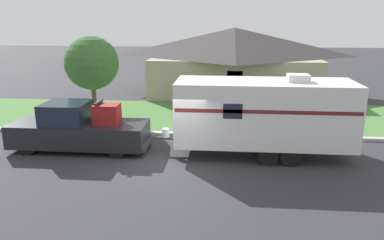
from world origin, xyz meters
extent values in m
plane|color=#2D2D33|center=(0.00, 0.00, 0.00)|extent=(120.00, 120.00, 0.00)
cube|color=#ADADA8|center=(0.00, 3.75, 0.07)|extent=(80.00, 0.30, 0.14)
cube|color=#477538|center=(0.00, 7.40, 0.01)|extent=(80.00, 7.00, 0.03)
cube|color=gray|center=(2.53, 14.81, 1.34)|extent=(11.58, 7.73, 2.68)
pyramid|color=#3D3838|center=(2.53, 14.81, 3.69)|extent=(12.51, 8.35, 2.02)
cube|color=#4C3828|center=(2.53, 10.97, 1.05)|extent=(1.00, 0.06, 2.10)
cylinder|color=black|center=(-5.99, 0.67, 0.40)|extent=(0.81, 0.28, 0.81)
cylinder|color=black|center=(-5.99, 2.23, 0.40)|extent=(0.81, 0.28, 0.81)
cylinder|color=black|center=(-2.28, 0.67, 0.40)|extent=(0.81, 0.28, 0.81)
cylinder|color=black|center=(-2.28, 2.23, 0.40)|extent=(0.81, 0.28, 0.81)
cube|color=black|center=(-5.18, 1.45, 0.69)|extent=(3.41, 1.92, 0.95)
cube|color=#19232D|center=(-4.57, 1.45, 1.59)|extent=(1.77, 1.77, 0.85)
cube|color=black|center=(-2.37, 1.45, 0.69)|extent=(2.21, 1.92, 0.95)
cube|color=#333333|center=(-1.21, 1.45, 0.34)|extent=(0.12, 1.73, 0.20)
cube|color=maroon|center=(-2.86, 1.45, 1.57)|extent=(1.02, 0.81, 0.80)
cube|color=black|center=(-3.18, 1.45, 2.05)|extent=(0.10, 0.89, 0.08)
cylinder|color=black|center=(3.60, 0.39, 0.37)|extent=(0.75, 0.22, 0.75)
cylinder|color=black|center=(3.60, 2.52, 0.37)|extent=(0.75, 0.22, 0.75)
cylinder|color=black|center=(4.42, 0.39, 0.37)|extent=(0.75, 0.22, 0.75)
cylinder|color=black|center=(4.42, 2.52, 0.37)|extent=(0.75, 0.22, 0.75)
cube|color=silver|center=(3.46, 1.45, 1.78)|extent=(6.85, 2.41, 2.47)
cube|color=#5B1E1E|center=(3.46, 0.24, 2.09)|extent=(6.71, 0.01, 0.14)
cube|color=#383838|center=(-0.49, 1.45, 0.60)|extent=(1.06, 0.12, 0.10)
cylinder|color=silver|center=(-0.44, 1.45, 0.83)|extent=(0.28, 0.28, 0.36)
cube|color=silver|center=(4.70, 1.45, 3.16)|extent=(0.80, 0.68, 0.28)
cube|color=#19232D|center=(2.23, 0.24, 2.09)|extent=(0.70, 0.01, 0.56)
cylinder|color=brown|center=(5.53, 4.48, 0.53)|extent=(0.09, 0.09, 1.06)
cube|color=silver|center=(5.53, 4.48, 1.17)|extent=(0.48, 0.20, 0.22)
cylinder|color=brown|center=(-4.94, 5.80, 1.04)|extent=(0.24, 0.24, 2.09)
sphere|color=#38662D|center=(-4.94, 5.80, 3.12)|extent=(2.76, 2.76, 2.76)
camera|label=1|loc=(1.94, -12.98, 5.36)|focal=35.00mm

